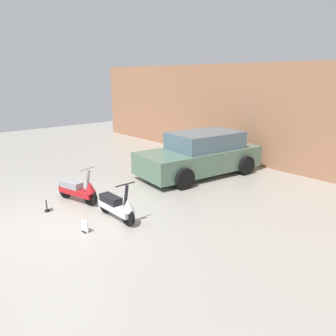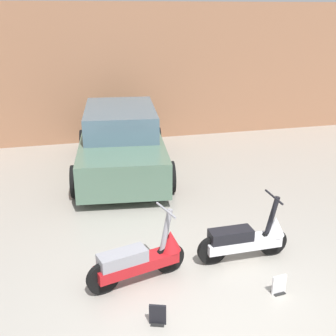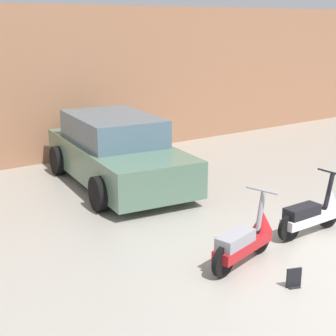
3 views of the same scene
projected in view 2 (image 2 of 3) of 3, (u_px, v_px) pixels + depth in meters
ground_plane at (230, 321)px, 4.99m from camera, size 28.00×28.00×0.00m
wall_back at (126, 74)px, 11.38m from camera, size 19.60×0.12×3.66m
scooter_front_left at (142, 258)px, 5.62m from camera, size 1.39×0.64×0.99m
scooter_front_right at (247, 238)px, 6.13m from camera, size 1.39×0.50×0.97m
car_rear_left at (121, 142)px, 9.46m from camera, size 2.40×4.36×1.42m
placard_near_left_scooter at (158, 316)px, 4.91m from camera, size 0.20×0.17×0.26m
placard_near_right_scooter at (279, 285)px, 5.45m from camera, size 0.20×0.14×0.26m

